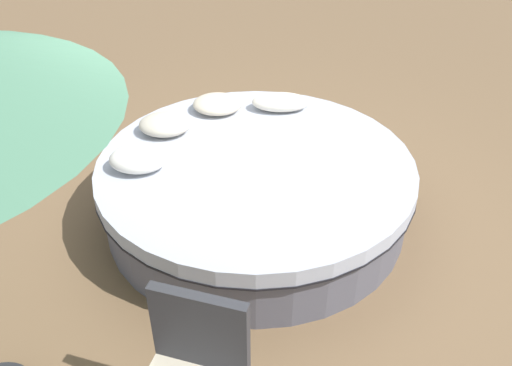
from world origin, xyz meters
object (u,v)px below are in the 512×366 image
(throw_pillow_0, at_px, (281,102))
(throw_pillow_2, at_px, (165,124))
(round_bed, at_px, (256,188))
(throw_pillow_3, at_px, (139,159))
(throw_pillow_1, at_px, (218,104))

(throw_pillow_0, distance_m, throw_pillow_2, 1.11)
(round_bed, height_order, throw_pillow_0, throw_pillow_0)
(throw_pillow_2, bearing_deg, throw_pillow_3, 77.51)
(round_bed, distance_m, throw_pillow_1, 0.99)
(round_bed, bearing_deg, throw_pillow_3, 6.90)
(round_bed, bearing_deg, throw_pillow_1, -67.46)
(throw_pillow_0, bearing_deg, throw_pillow_2, 22.71)
(throw_pillow_2, bearing_deg, throw_pillow_0, -157.29)
(throw_pillow_1, height_order, throw_pillow_2, throw_pillow_2)
(throw_pillow_1, distance_m, throw_pillow_3, 1.12)
(round_bed, height_order, throw_pillow_3, throw_pillow_3)
(round_bed, xyz_separation_m, throw_pillow_3, (0.92, 0.11, 0.36))
(round_bed, xyz_separation_m, throw_pillow_2, (0.79, -0.46, 0.35))
(round_bed, height_order, throw_pillow_1, throw_pillow_1)
(throw_pillow_3, bearing_deg, throw_pillow_1, -119.86)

